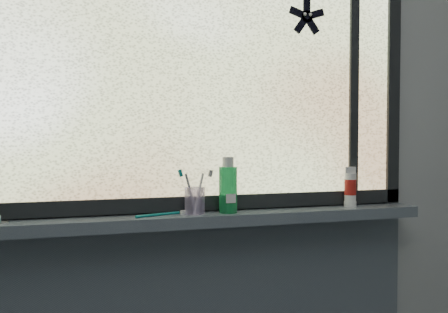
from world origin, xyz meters
TOP-DOWN VIEW (x-y plane):
  - wall_back at (0.00, 1.30)m, footprint 3.00×0.01m
  - windowsill at (0.00, 1.23)m, footprint 1.62×0.14m
  - window_pane at (0.00, 1.28)m, footprint 1.50×0.01m
  - frame_bottom at (0.00, 1.28)m, footprint 1.60×0.03m
  - frame_right at (0.78, 1.28)m, footprint 0.05×0.03m
  - frame_mullion at (0.60, 1.28)m, footprint 0.03×0.03m
  - starfish_sticker at (0.40, 1.27)m, footprint 0.15×0.02m
  - toothbrush_cup at (-0.03, 1.23)m, footprint 0.07×0.07m
  - toothbrush_lying at (-0.16, 1.22)m, footprint 0.19×0.08m
  - mouthwash_bottle at (0.08, 1.22)m, footprint 0.08×0.08m
  - cream_tube at (0.57, 1.24)m, footprint 0.04×0.04m

SIDE VIEW (x-z plane):
  - windowsill at x=0.00m, z-range 0.98..1.02m
  - toothbrush_lying at x=-0.16m, z-range 1.02..1.03m
  - frame_bottom at x=0.00m, z-range 1.02..1.07m
  - toothbrush_cup at x=-0.03m, z-range 1.02..1.11m
  - cream_tube at x=0.57m, z-range 1.05..1.15m
  - mouthwash_bottle at x=0.08m, z-range 1.04..1.19m
  - wall_back at x=0.00m, z-range 0.00..2.50m
  - frame_right at x=0.78m, z-range 0.98..2.08m
  - window_pane at x=0.00m, z-range 1.03..2.03m
  - frame_mullion at x=0.60m, z-range 1.03..2.03m
  - starfish_sticker at x=0.40m, z-range 1.65..1.79m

